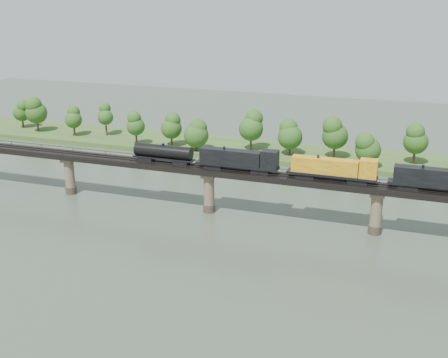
% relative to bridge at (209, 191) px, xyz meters
% --- Properties ---
extents(ground, '(400.00, 400.00, 0.00)m').
position_rel_bridge_xyz_m(ground, '(0.00, -30.00, -5.46)').
color(ground, '#354234').
rests_on(ground, ground).
extents(far_bank, '(300.00, 24.00, 1.60)m').
position_rel_bridge_xyz_m(far_bank, '(0.00, 55.00, -4.66)').
color(far_bank, '#345220').
rests_on(far_bank, ground).
extents(bridge, '(236.00, 30.00, 11.50)m').
position_rel_bridge_xyz_m(bridge, '(0.00, 0.00, 0.00)').
color(bridge, '#473A2D').
rests_on(bridge, ground).
extents(bridge_superstructure, '(220.00, 4.90, 0.75)m').
position_rel_bridge_xyz_m(bridge_superstructure, '(0.00, 0.00, 6.33)').
color(bridge_superstructure, black).
rests_on(bridge_superstructure, bridge).
extents(far_treeline, '(289.06, 17.54, 13.60)m').
position_rel_bridge_xyz_m(far_treeline, '(-8.21, 50.52, 3.37)').
color(far_treeline, '#382619').
rests_on(far_treeline, far_bank).
extents(freight_train, '(82.05, 3.20, 5.65)m').
position_rel_bridge_xyz_m(freight_train, '(22.28, 0.00, 8.74)').
color(freight_train, black).
rests_on(freight_train, bridge).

